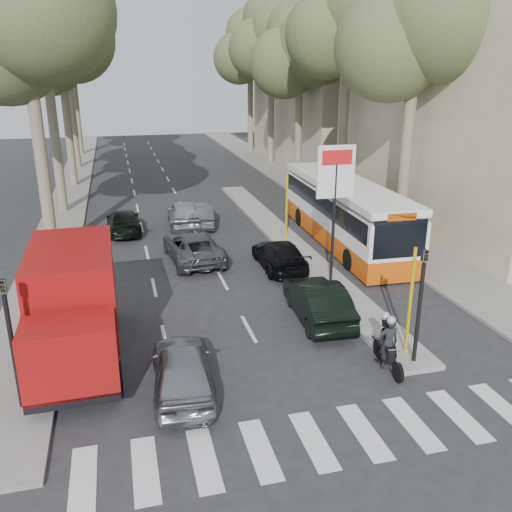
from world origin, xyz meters
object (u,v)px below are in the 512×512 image
at_px(red_truck, 74,305).
at_px(dark_hatchback, 318,301).
at_px(motorcycle, 386,342).
at_px(silver_hatchback, 182,369).
at_px(city_bus, 345,211).

bearing_deg(red_truck, dark_hatchback, 4.37).
xyz_separation_m(red_truck, motorcycle, (8.72, -2.69, -0.99)).
bearing_deg(silver_hatchback, motorcycle, -177.50).
height_order(silver_hatchback, motorcycle, motorcycle).
bearing_deg(motorcycle, red_truck, 166.91).
distance_m(red_truck, city_bus, 15.06).
distance_m(silver_hatchback, motorcycle, 5.92).
height_order(dark_hatchback, city_bus, city_bus).
bearing_deg(motorcycle, silver_hatchback, -177.19).
xyz_separation_m(dark_hatchback, city_bus, (4.38, 8.00, 0.93)).
relative_size(dark_hatchback, city_bus, 0.36).
bearing_deg(red_truck, city_bus, 34.56).
bearing_deg(city_bus, silver_hatchback, -128.14).
xyz_separation_m(dark_hatchback, motorcycle, (0.82, -3.41, 0.07)).
relative_size(dark_hatchback, red_truck, 0.68).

